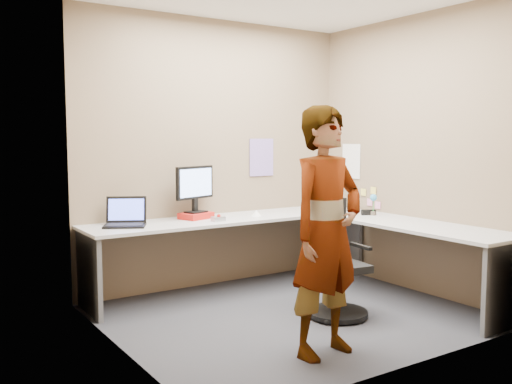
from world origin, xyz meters
TOP-DOWN VIEW (x-y plane):
  - ground at (0.00, 0.00)m, footprint 3.00×3.00m
  - wall_back at (0.00, 1.30)m, footprint 3.00×0.00m
  - wall_right at (1.50, 0.00)m, footprint 0.00×2.70m
  - wall_left at (-1.50, 0.00)m, footprint 0.00×2.70m
  - desk at (0.44, 0.39)m, footprint 2.98×2.58m
  - paper_ream at (-0.35, 1.08)m, footprint 0.35×0.30m
  - monitor at (-0.35, 1.10)m, footprint 0.46×0.21m
  - laptop at (-1.08, 1.03)m, footprint 0.45×0.43m
  - trackball_mouse at (-0.26, 0.81)m, footprint 0.12×0.08m
  - origami at (0.24, 0.92)m, footprint 0.10×0.10m
  - stapler at (1.23, 0.35)m, footprint 0.15×0.09m
  - flower at (1.25, 0.31)m, footprint 0.07×0.07m
  - calendar_purple at (0.55, 1.29)m, footprint 0.30×0.01m
  - calendar_white at (1.49, 0.90)m, footprint 0.01×0.28m
  - sticky_note_a at (1.49, 0.55)m, footprint 0.01×0.07m
  - sticky_note_b at (1.49, 0.60)m, footprint 0.01×0.07m
  - sticky_note_c at (1.49, 0.48)m, footprint 0.01×0.07m
  - sticky_note_d at (1.49, 0.70)m, footprint 0.01×0.07m
  - office_chair at (0.30, -0.20)m, footprint 0.53×0.51m
  - person at (-0.32, -0.82)m, footprint 0.68×0.50m

SIDE VIEW (x-z plane):
  - ground at x=0.00m, z-range 0.00..0.00m
  - office_chair at x=0.30m, z-range -0.09..0.88m
  - desk at x=0.44m, z-range 0.22..0.95m
  - trackball_mouse at x=-0.26m, z-range 0.72..0.79m
  - stapler at x=1.23m, z-range 0.73..0.78m
  - paper_ream at x=-0.35m, z-range 0.73..0.79m
  - origami at x=0.24m, z-range 0.73..0.79m
  - laptop at x=-1.08m, z-range 0.67..0.92m
  - sticky_note_c at x=1.49m, z-range 0.76..0.84m
  - sticky_note_b at x=1.49m, z-range 0.78..0.86m
  - person at x=-0.32m, z-range 0.00..1.74m
  - flower at x=1.25m, z-range 0.77..0.98m
  - sticky_note_d at x=1.49m, z-range 0.88..0.96m
  - sticky_note_a at x=1.49m, z-range 0.91..0.99m
  - monitor at x=-0.35m, z-range 0.83..1.28m
  - calendar_white at x=1.49m, z-range 1.06..1.44m
  - calendar_purple at x=0.55m, z-range 1.10..1.50m
  - wall_back at x=0.00m, z-range -0.15..2.85m
  - wall_right at x=1.50m, z-range 0.00..2.70m
  - wall_left at x=-1.50m, z-range 0.00..2.70m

